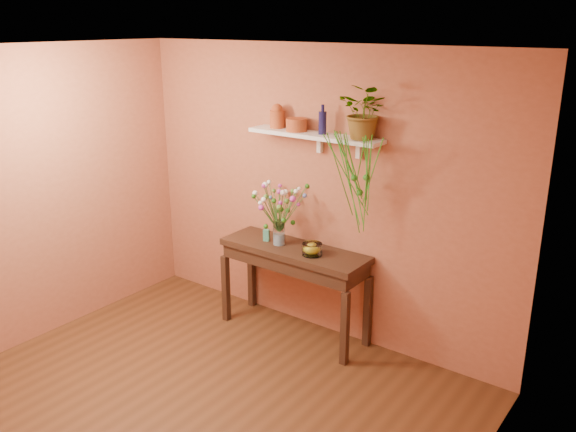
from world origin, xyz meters
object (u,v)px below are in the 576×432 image
object	(u,v)px
blue_bottle	(322,122)
bouquet	(280,200)
glass_bowl	(312,250)
glass_vase	(279,235)
terracotta_jug	(277,116)
spider_plant	(365,112)
sideboard	(294,260)

from	to	relation	value
blue_bottle	bouquet	bearing A→B (deg)	-159.71
glass_bowl	glass_vase	bearing A→B (deg)	174.71
terracotta_jug	bouquet	size ratio (longest dim) A/B	0.37
terracotta_jug	blue_bottle	size ratio (longest dim) A/B	0.87
spider_plant	bouquet	bearing A→B (deg)	-169.36
spider_plant	blue_bottle	bearing A→B (deg)	-178.52
glass_vase	bouquet	xyz separation A→B (m)	(0.00, 0.01, 0.33)
blue_bottle	glass_vase	distance (m)	1.14
bouquet	blue_bottle	bearing A→B (deg)	20.29
terracotta_jug	blue_bottle	distance (m)	0.51
spider_plant	glass_bowl	distance (m)	1.31
blue_bottle	bouquet	distance (m)	0.83
terracotta_jug	spider_plant	xyz separation A→B (m)	(0.92, -0.01, 0.12)
terracotta_jug	glass_bowl	xyz separation A→B (m)	(0.54, -0.20, -1.12)
glass_vase	bouquet	size ratio (longest dim) A/B	0.38
bouquet	glass_bowl	world-z (taller)	bouquet
sideboard	spider_plant	distance (m)	1.55
blue_bottle	glass_bowl	xyz separation A→B (m)	(0.03, -0.18, -1.12)
terracotta_jug	bouquet	xyz separation A→B (m)	(0.14, -0.15, -0.74)
blue_bottle	bouquet	size ratio (longest dim) A/B	0.42
terracotta_jug	blue_bottle	world-z (taller)	blue_bottle
sideboard	glass_bowl	xyz separation A→B (m)	(0.24, -0.05, 0.18)
blue_bottle	glass_vase	xyz separation A→B (m)	(-0.37, -0.15, -1.07)
sideboard	glass_bowl	distance (m)	0.30
sideboard	glass_vase	bearing A→B (deg)	-174.66
glass_vase	glass_bowl	world-z (taller)	glass_vase
terracotta_jug	spider_plant	size ratio (longest dim) A/B	0.49
spider_plant	glass_vase	xyz separation A→B (m)	(-0.78, -0.16, -1.19)
bouquet	glass_bowl	size ratio (longest dim) A/B	3.33
sideboard	terracotta_jug	world-z (taller)	terracotta_jug
blue_bottle	glass_vase	size ratio (longest dim) A/B	1.12
terracotta_jug	blue_bottle	xyz separation A→B (m)	(0.51, -0.02, -0.00)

